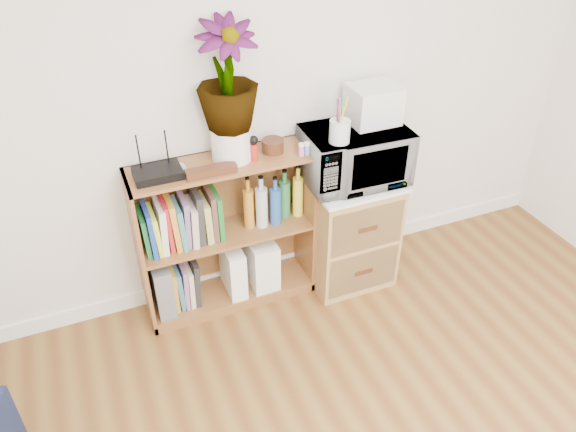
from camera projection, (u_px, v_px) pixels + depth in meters
skirting_board at (275, 263)px, 3.66m from camera, size 4.00×0.02×0.10m
bookshelf at (226, 235)px, 3.20m from camera, size 1.00×0.30×0.95m
wicker_unit at (348, 230)px, 3.45m from camera, size 0.50×0.45×0.70m
microwave at (354, 155)px, 3.14m from camera, size 0.58×0.41×0.32m
pen_cup at (340, 131)px, 2.91m from camera, size 0.11×0.11×0.12m
small_appliance at (373, 104)px, 3.08m from camera, size 0.27×0.22×0.21m
router at (158, 173)px, 2.80m from camera, size 0.24×0.16×0.04m
white_bowl at (174, 172)px, 2.82m from camera, size 0.13×0.13×0.03m
plant_pot at (231, 143)px, 2.92m from camera, size 0.21×0.21×0.18m
potted_plant at (227, 76)px, 2.71m from camera, size 0.31×0.31×0.55m
trinket_box at (211, 171)px, 2.82m from camera, size 0.26×0.07×0.04m
kokeshi_doll at (254, 152)px, 2.93m from camera, size 0.04×0.04×0.09m
wooden_bowl at (273, 146)px, 3.01m from camera, size 0.12×0.12×0.07m
paint_jars at (307, 150)px, 2.99m from camera, size 0.10×0.04×0.05m
file_box at (161, 284)px, 3.21m from camera, size 0.10×0.27×0.33m
magazine_holder_left at (233, 268)px, 3.34m from camera, size 0.10×0.25×0.32m
magazine_holder_mid at (257, 262)px, 3.39m from camera, size 0.10×0.25×0.32m
magazine_holder_right at (266, 260)px, 3.41m from camera, size 0.10×0.25×0.31m
cookbooks at (182, 222)px, 3.04m from camera, size 0.44×0.20×0.30m
liquor_bottles at (273, 198)px, 3.19m from camera, size 0.37×0.07×0.32m
lower_books at (184, 283)px, 3.27m from camera, size 0.16×0.19×0.29m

